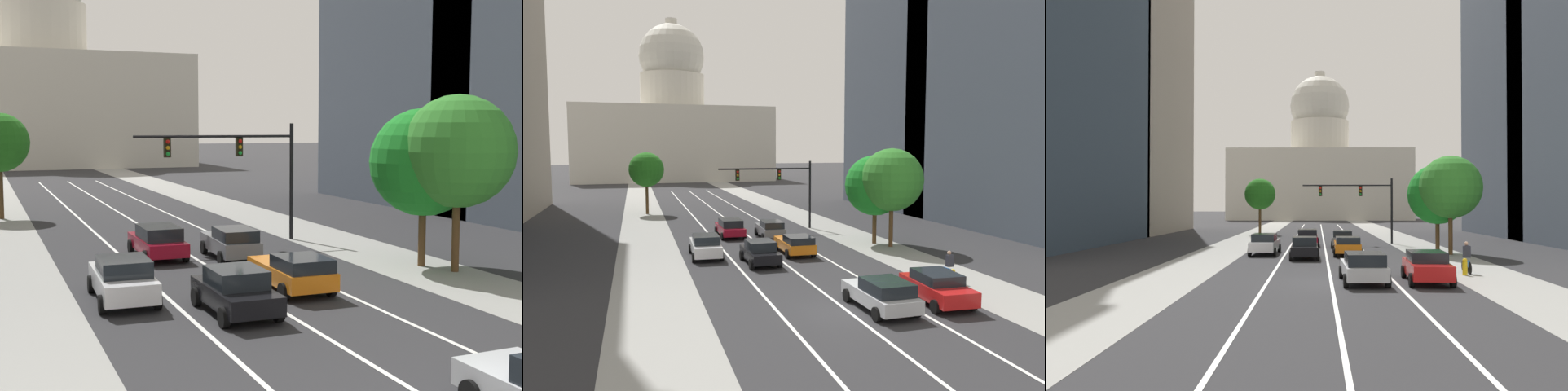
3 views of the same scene
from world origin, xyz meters
TOP-DOWN VIEW (x-y plane):
  - ground_plane at (0.00, 40.00)m, footprint 400.00×400.00m
  - sidewalk_right at (8.27, 35.00)m, footprint 4.29×130.00m
  - lane_stripe_left at (-3.06, 25.00)m, footprint 0.16×90.00m
  - lane_stripe_center at (0.00, 25.00)m, footprint 0.16×90.00m
  - lane_stripe_right at (3.06, 25.00)m, footprint 0.16×90.00m
  - capitol_building at (0.00, 105.28)m, footprint 44.01×25.27m
  - car_black at (-1.53, 10.49)m, footprint 2.03×4.17m
  - car_crimson at (-1.53, 21.15)m, footprint 2.05×4.71m
  - car_orange at (1.53, 12.73)m, footprint 2.10×4.42m
  - car_gray at (1.52, 19.56)m, footprint 2.09×4.41m
  - car_white at (-4.59, 13.52)m, footprint 2.16×4.71m
  - traffic_signal_mast at (3.62, 23.78)m, footprint 8.58×0.39m
  - street_tree_far_right at (9.25, 13.41)m, footprint 4.68×4.68m
  - street_tree_mid_right at (8.65, 14.95)m, footprint 4.64×4.64m

SIDE VIEW (x-z plane):
  - ground_plane at x=0.00m, z-range 0.00..0.00m
  - sidewalk_right at x=8.27m, z-range 0.00..0.01m
  - lane_stripe_left at x=-3.06m, z-range 0.01..0.02m
  - lane_stripe_center at x=0.00m, z-range 0.01..0.02m
  - lane_stripe_right at x=3.06m, z-range 0.01..0.02m
  - car_orange at x=1.53m, z-range 0.04..1.45m
  - car_black at x=-1.53m, z-range 0.02..1.53m
  - car_gray at x=1.52m, z-range 0.04..1.53m
  - car_crimson at x=-1.53m, z-range 0.04..1.55m
  - car_white at x=-4.59m, z-range 0.02..1.58m
  - traffic_signal_mast at x=3.62m, z-range 1.29..7.52m
  - street_tree_mid_right at x=8.65m, z-range 1.09..7.94m
  - street_tree_far_right at x=9.25m, z-range 1.34..8.71m
  - capitol_building at x=0.00m, z-range -6.52..31.28m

